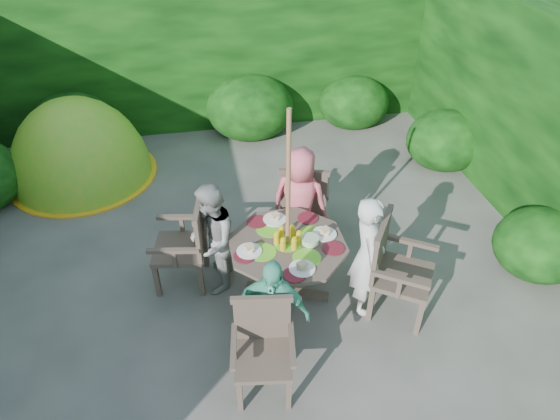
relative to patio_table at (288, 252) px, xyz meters
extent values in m
plane|color=#4C4A44|center=(-0.44, 0.49, -0.61)|extent=(60.00, 60.00, 0.00)
cube|color=black|center=(-0.44, 4.49, 0.64)|extent=(9.00, 1.00, 2.50)
cylinder|color=#3E3128|center=(0.00, 0.00, -0.27)|extent=(0.12, 0.12, 0.69)
cube|color=#3E3128|center=(0.00, 0.00, -0.58)|extent=(0.88, 0.43, 0.06)
cube|color=#3E3128|center=(0.00, 0.00, -0.58)|extent=(0.43, 0.88, 0.06)
cylinder|color=#3E3128|center=(0.00, 0.00, 0.09)|extent=(1.62, 1.62, 0.04)
cylinder|color=#63C722|center=(-0.28, -0.09, 0.12)|extent=(0.28, 0.28, 0.00)
cylinder|color=#63C722|center=(0.13, -0.25, 0.12)|extent=(0.28, 0.28, 0.00)
cylinder|color=#63C722|center=(-0.14, 0.25, 0.12)|extent=(0.28, 0.28, 0.00)
cylinder|color=#63C722|center=(0.27, 0.09, 0.12)|extent=(0.28, 0.28, 0.00)
cylinder|color=#63C722|center=(0.00, 0.00, 0.12)|extent=(0.28, 0.28, 0.00)
cylinder|color=white|center=(0.39, 0.06, 0.12)|extent=(0.25, 0.25, 0.01)
cylinder|color=white|center=(-0.06, 0.40, 0.12)|extent=(0.25, 0.25, 0.01)
cylinder|color=white|center=(-0.40, -0.06, 0.12)|extent=(0.25, 0.25, 0.01)
cylinder|color=white|center=(0.05, -0.40, 0.12)|extent=(0.25, 0.25, 0.01)
cylinder|color=#A80B1A|center=(0.43, -0.17, 0.12)|extent=(0.22, 0.22, 0.01)
cylinder|color=#A80B1A|center=(0.29, 0.36, 0.12)|extent=(0.22, 0.22, 0.01)
cylinder|color=#A80B1A|center=(-0.25, 0.39, 0.12)|extent=(0.22, 0.22, 0.01)
cylinder|color=#A80B1A|center=(-0.45, -0.11, 0.12)|extent=(0.22, 0.22, 0.01)
cylinder|color=#A80B1A|center=(-0.03, -0.46, 0.12)|extent=(0.22, 0.22, 0.01)
cylinder|color=#5BA840|center=(0.22, -0.03, 0.15)|extent=(0.18, 0.18, 0.06)
cylinder|color=brown|center=(0.00, 0.00, 0.49)|extent=(0.06, 0.06, 2.20)
cube|color=#3E3128|center=(1.09, -0.44, -0.14)|extent=(0.78, 0.78, 0.06)
cube|color=#3E3128|center=(1.16, -0.77, -0.38)|extent=(0.08, 0.08, 0.46)
cube|color=#3E3128|center=(1.43, -0.36, -0.38)|extent=(0.08, 0.08, 0.46)
cube|color=#3E3128|center=(0.76, -0.51, -0.38)|extent=(0.08, 0.08, 0.46)
cube|color=#3E3128|center=(1.02, -0.10, -0.38)|extent=(0.08, 0.08, 0.46)
cube|color=#3E3128|center=(0.87, -0.29, 0.16)|extent=(0.35, 0.51, 0.55)
cube|color=#3E3128|center=(0.94, -0.68, 0.08)|extent=(0.49, 0.35, 0.04)
cube|color=#3E3128|center=(1.25, -0.20, 0.08)|extent=(0.49, 0.35, 0.04)
cube|color=#3E3128|center=(-1.10, 0.44, -0.15)|extent=(0.62, 0.64, 0.05)
cube|color=#3E3128|center=(-1.29, 0.71, -0.39)|extent=(0.06, 0.06, 0.45)
cube|color=#3E3128|center=(-1.37, 0.25, -0.39)|extent=(0.06, 0.06, 0.45)
cube|color=#3E3128|center=(-0.83, 0.63, -0.39)|extent=(0.06, 0.06, 0.45)
cube|color=#3E3128|center=(-0.91, 0.17, -0.39)|extent=(0.06, 0.06, 0.45)
cube|color=#3E3128|center=(-0.85, 0.39, 0.14)|extent=(0.14, 0.55, 0.53)
cube|color=#3E3128|center=(-1.05, 0.71, 0.06)|extent=(0.54, 0.15, 0.04)
cube|color=#3E3128|center=(-1.15, 0.17, 0.06)|extent=(0.54, 0.15, 0.04)
cube|color=#3E3128|center=(0.43, 1.10, -0.17)|extent=(0.66, 0.64, 0.05)
cube|color=#3E3128|center=(0.71, 1.25, -0.40)|extent=(0.06, 0.06, 0.43)
cube|color=#3E3128|center=(0.28, 1.38, -0.40)|extent=(0.06, 0.06, 0.43)
cube|color=#3E3128|center=(0.59, 0.82, -0.40)|extent=(0.06, 0.06, 0.43)
cube|color=#3E3128|center=(0.15, 0.94, -0.40)|extent=(0.06, 0.06, 0.43)
cube|color=#3E3128|center=(0.36, 0.86, 0.11)|extent=(0.52, 0.19, 0.51)
cube|color=#3E3128|center=(0.69, 1.02, 0.04)|extent=(0.19, 0.51, 0.04)
cube|color=#3E3128|center=(0.18, 1.17, 0.04)|extent=(0.19, 0.51, 0.04)
cube|color=#3E3128|center=(-0.44, -1.10, -0.21)|extent=(0.56, 0.54, 0.05)
cube|color=#3E3128|center=(-0.68, -1.27, -0.41)|extent=(0.05, 0.05, 0.40)
cube|color=#3E3128|center=(-0.27, -1.33, -0.41)|extent=(0.05, 0.05, 0.40)
cube|color=#3E3128|center=(-0.62, -0.86, -0.41)|extent=(0.05, 0.05, 0.40)
cube|color=#3E3128|center=(-0.21, -0.92, -0.41)|extent=(0.05, 0.05, 0.40)
cube|color=#3E3128|center=(-0.41, -0.87, 0.05)|extent=(0.49, 0.11, 0.47)
cube|color=#3E3128|center=(-0.68, -1.06, -0.02)|extent=(0.12, 0.47, 0.04)
cube|color=#3E3128|center=(-0.20, -1.13, -0.02)|extent=(0.12, 0.47, 0.04)
imported|color=silver|center=(0.74, -0.30, 0.07)|extent=(0.39, 0.54, 1.37)
imported|color=gray|center=(-0.75, 0.30, 0.04)|extent=(0.60, 0.71, 1.30)
imported|color=#D65867|center=(0.29, 0.74, 0.06)|extent=(0.79, 0.70, 1.35)
imported|color=#50BB97|center=(-0.30, -0.74, -0.02)|extent=(0.75, 0.54, 1.18)
ellipsoid|color=#67C325|center=(-2.45, 2.89, -0.61)|extent=(2.33, 2.33, 2.38)
ellipsoid|color=black|center=(-2.31, 2.24, -0.61)|extent=(0.73, 0.49, 0.82)
cylinder|color=#FFAD1A|center=(-2.45, 2.89, -0.60)|extent=(2.09, 2.09, 0.03)
camera|label=1|loc=(-0.81, -3.74, 3.39)|focal=32.00mm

